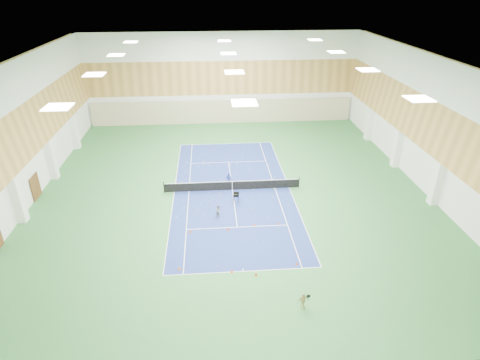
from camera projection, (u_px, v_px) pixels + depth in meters
name	position (u px, v px, depth m)	size (l,w,h in m)	color
ground	(232.00, 190.00, 38.15)	(40.00, 40.00, 0.00)	#2F6F35
room_shell	(232.00, 130.00, 35.43)	(36.00, 40.00, 12.00)	white
wood_cladding	(232.00, 108.00, 34.53)	(36.00, 40.00, 8.00)	tan
ceiling_light_grid	(231.00, 62.00, 32.75)	(21.40, 25.40, 0.06)	white
court_surface	(232.00, 190.00, 38.15)	(10.97, 23.77, 0.01)	navy
tennis_balls_scatter	(232.00, 189.00, 38.13)	(10.57, 22.77, 0.07)	#CEDC25
tennis_net	(232.00, 185.00, 37.90)	(12.80, 0.10, 1.10)	black
back_curtain	(223.00, 112.00, 54.98)	(35.40, 0.16, 3.20)	#C6B793
door_left_b	(35.00, 187.00, 36.36)	(0.08, 1.80, 2.20)	#593319
coach	(229.00, 180.00, 38.31)	(0.57, 0.37, 1.55)	navy
child_court	(219.00, 211.00, 33.59)	(0.57, 0.45, 1.18)	gray
child_apron	(303.00, 301.00, 24.33)	(0.65, 0.27, 1.11)	tan
ball_cart	(236.00, 198.00, 35.89)	(0.53, 0.53, 0.92)	black
cone_svc_a	(190.00, 231.00, 31.76)	(0.22, 0.22, 0.24)	#DD490B
cone_svc_b	(228.00, 229.00, 32.04)	(0.23, 0.23, 0.25)	#D5420B
cone_svc_c	(254.00, 224.00, 32.62)	(0.22, 0.22, 0.24)	#FE490D
cone_svc_d	(278.00, 223.00, 32.84)	(0.17, 0.17, 0.19)	#DC3E0B
cone_base_a	(179.00, 268.00, 27.72)	(0.21, 0.21, 0.24)	orange
cone_base_b	(232.00, 271.00, 27.46)	(0.20, 0.20, 0.22)	#FF570D
cone_base_c	(256.00, 274.00, 27.17)	(0.21, 0.21, 0.23)	red
cone_base_d	(297.00, 263.00, 28.21)	(0.19, 0.19, 0.21)	#FF490D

